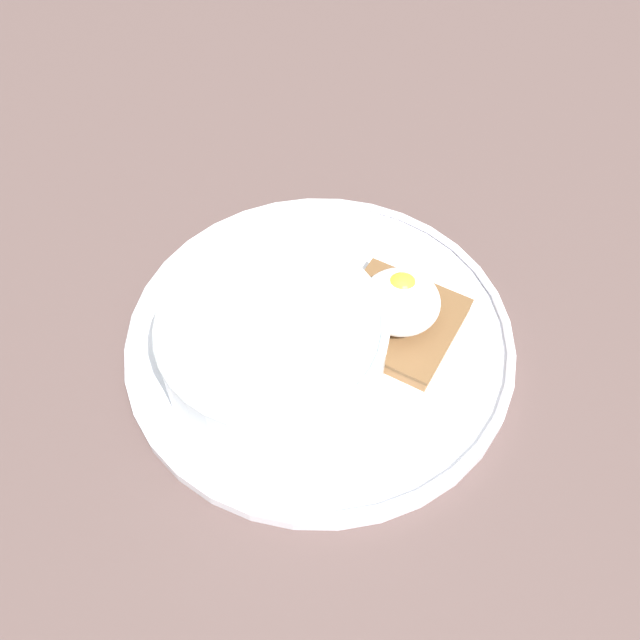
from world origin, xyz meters
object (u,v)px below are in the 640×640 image
object	(u,v)px
oatmeal_bowl	(273,347)
toast_slice	(398,321)
poached_egg	(400,300)
banana_slice_front	(283,257)
banana_slice_back	(237,274)
banana_slice_left	(314,257)

from	to	relation	value
oatmeal_bowl	toast_slice	world-z (taller)	oatmeal_bowl
poached_egg	banana_slice_front	world-z (taller)	poached_egg
banana_slice_back	oatmeal_bowl	bearing A→B (deg)	118.14
banana_slice_back	toast_slice	bearing A→B (deg)	165.92
oatmeal_bowl	toast_slice	bearing A→B (deg)	-150.40
poached_egg	banana_slice_left	bearing A→B (deg)	-39.40
toast_slice	poached_egg	size ratio (longest dim) A/B	1.93
banana_slice_left	banana_slice_back	distance (cm)	6.07
banana_slice_left	banana_slice_back	bearing A→B (deg)	24.32
poached_egg	banana_slice_back	distance (cm)	12.84
poached_egg	oatmeal_bowl	bearing A→B (deg)	29.86
toast_slice	banana_slice_left	distance (cm)	8.73
banana_slice_front	banana_slice_left	world-z (taller)	banana_slice_front
toast_slice	banana_slice_back	bearing A→B (deg)	-14.08
banana_slice_left	poached_egg	bearing A→B (deg)	140.60
toast_slice	poached_egg	distance (cm)	2.34
oatmeal_bowl	toast_slice	distance (cm)	9.58
oatmeal_bowl	banana_slice_left	world-z (taller)	oatmeal_bowl
banana_slice_left	banana_slice_back	size ratio (longest dim) A/B	0.98
banana_slice_front	poached_egg	bearing A→B (deg)	150.07
oatmeal_bowl	poached_egg	bearing A→B (deg)	-150.14
poached_egg	banana_slice_back	world-z (taller)	poached_egg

